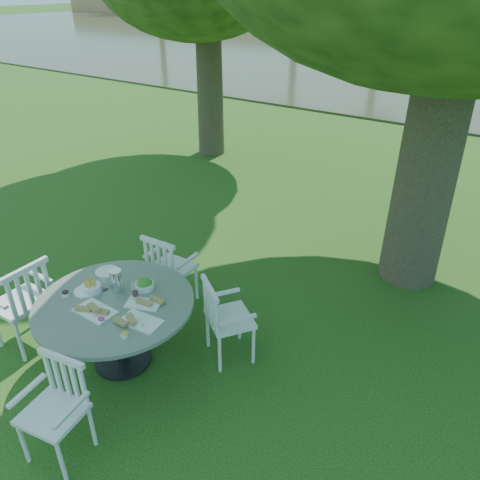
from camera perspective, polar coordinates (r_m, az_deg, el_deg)
ground at (r=5.45m, az=-1.20°, el=-8.69°), size 140.00×140.00×0.00m
table at (r=4.60m, az=-14.89°, el=-8.58°), size 1.48×1.48×0.73m
chair_ne at (r=4.56m, az=-2.31°, el=-9.18°), size 0.60×0.59×0.88m
chair_nw at (r=5.30m, az=-8.96°, el=-3.17°), size 0.48×0.45×0.91m
chair_sw at (r=5.11m, az=-24.68°, el=-6.60°), size 0.48×0.51×0.99m
chair_se at (r=4.05m, az=-21.17°, el=-17.72°), size 0.50×0.48×0.87m
tableware at (r=4.57m, az=-14.91°, el=-6.10°), size 1.17×0.74×0.23m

